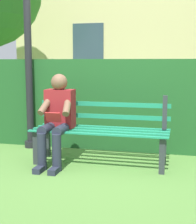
% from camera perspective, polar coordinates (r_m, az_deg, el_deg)
% --- Properties ---
extents(ground, '(60.00, 60.00, 0.00)m').
position_cam_1_polar(ground, '(4.56, 0.30, -8.87)').
color(ground, '#517F38').
extents(park_bench, '(1.82, 0.55, 0.93)m').
position_cam_1_polar(park_bench, '(4.51, 0.52, -3.12)').
color(park_bench, '#2D3338').
rests_on(park_bench, ground).
extents(person_seated, '(0.44, 0.73, 1.20)m').
position_cam_1_polar(person_seated, '(4.47, -6.98, -0.77)').
color(person_seated, maroon).
rests_on(person_seated, ground).
extents(hedge_backdrop, '(5.22, 0.80, 1.52)m').
position_cam_1_polar(hedge_backdrop, '(5.40, 5.37, 1.87)').
color(hedge_backdrop, '#1E5123').
rests_on(hedge_backdrop, ground).
extents(lamp_post, '(0.27, 0.27, 3.24)m').
position_cam_1_polar(lamp_post, '(5.41, -11.92, 14.45)').
color(lamp_post, black).
rests_on(lamp_post, ground).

